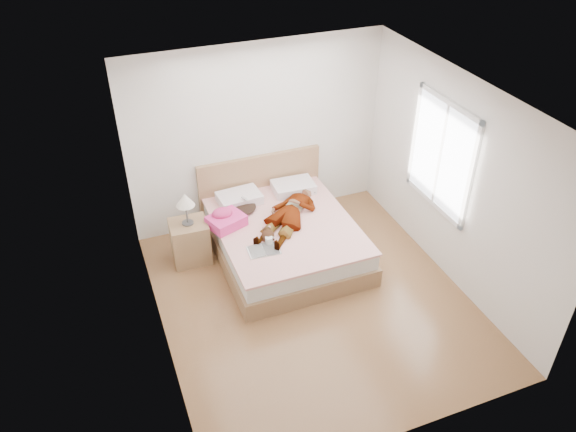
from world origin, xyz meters
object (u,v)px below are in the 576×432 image
object	(u,v)px
towel	(225,219)
nightstand	(190,239)
phone	(244,198)
magazine	(264,250)
coffee_mug	(269,241)
bed	(283,235)
woman	(290,210)
plush_toy	(268,234)

from	to	relation	value
towel	nightstand	xyz separation A→B (m)	(-0.47, 0.11, -0.26)
phone	magazine	xyz separation A→B (m)	(-0.07, -0.97, -0.15)
phone	nightstand	xyz separation A→B (m)	(-0.82, -0.17, -0.33)
coffee_mug	nightstand	size ratio (longest dim) A/B	0.14
phone	coffee_mug	xyz separation A→B (m)	(0.04, -0.87, -0.11)
bed	coffee_mug	size ratio (longest dim) A/B	14.66
phone	towel	bearing A→B (deg)	172.43
woman	coffee_mug	bearing A→B (deg)	-91.03
magazine	coffee_mug	xyz separation A→B (m)	(0.11, 0.10, 0.05)
towel	magazine	size ratio (longest dim) A/B	1.33
woman	nightstand	xyz separation A→B (m)	(-1.32, 0.23, -0.27)
nightstand	coffee_mug	bearing A→B (deg)	-38.99
woman	phone	xyz separation A→B (m)	(-0.50, 0.40, 0.06)
woman	nightstand	size ratio (longest dim) A/B	1.47
phone	nightstand	distance (m)	0.90
towel	nightstand	distance (m)	0.55
bed	magazine	world-z (taller)	bed
woman	coffee_mug	xyz separation A→B (m)	(-0.46, -0.47, -0.05)
woman	bed	world-z (taller)	bed
nightstand	magazine	bearing A→B (deg)	-46.71
woman	bed	bearing A→B (deg)	-112.83
magazine	towel	bearing A→B (deg)	112.35
phone	bed	world-z (taller)	bed
towel	plush_toy	size ratio (longest dim) A/B	2.11
bed	woman	bearing A→B (deg)	23.61
phone	bed	xyz separation A→B (m)	(0.38, -0.45, -0.40)
plush_toy	bed	bearing A→B (deg)	44.15
plush_toy	towel	bearing A→B (deg)	130.50
phone	coffee_mug	size ratio (longest dim) A/B	0.60
woman	coffee_mug	distance (m)	0.66
towel	coffee_mug	xyz separation A→B (m)	(0.39, -0.58, -0.04)
woman	phone	world-z (taller)	woman
magazine	coffee_mug	distance (m)	0.16
towel	phone	bearing A→B (deg)	38.87
bed	magazine	distance (m)	0.73
bed	plush_toy	xyz separation A→B (m)	(-0.32, -0.31, 0.31)
bed	nightstand	size ratio (longest dim) A/B	2.02
plush_toy	nightstand	world-z (taller)	nightstand
magazine	nightstand	world-z (taller)	nightstand
phone	bed	size ratio (longest dim) A/B	0.04
magazine	plush_toy	xyz separation A→B (m)	(0.13, 0.21, 0.06)
bed	towel	bearing A→B (deg)	166.89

